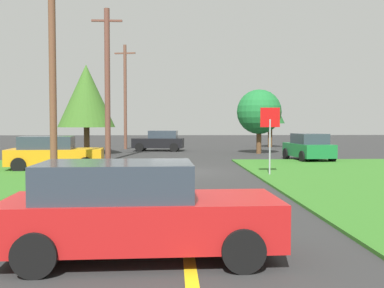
{
  "coord_description": "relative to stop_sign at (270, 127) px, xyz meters",
  "views": [
    {
      "loc": [
        -0.27,
        -20.96,
        2.29
      ],
      "look_at": [
        0.72,
        2.57,
        1.16
      ],
      "focal_mm": 42.81,
      "sensor_mm": 36.0,
      "label": 1
    }
  ],
  "objects": [
    {
      "name": "ground_plane",
      "position": [
        -3.83,
        1.81,
        -2.07
      ],
      "size": [
        120.0,
        120.0,
        0.0
      ],
      "primitive_type": "plane",
      "color": "#2E2E2E"
    },
    {
      "name": "lane_stripe_center",
      "position": [
        -3.83,
        -6.19,
        -2.06
      ],
      "size": [
        0.2,
        14.0,
        0.01
      ],
      "primitive_type": "cube",
      "color": "yellow",
      "rests_on": "ground"
    },
    {
      "name": "stop_sign",
      "position": [
        0.0,
        0.0,
        0.0
      ],
      "size": [
        0.82,
        0.08,
        2.9
      ],
      "rotation": [
        0.0,
        0.0,
        3.09
      ],
      "color": "#9EA0A8",
      "rests_on": "ground"
    },
    {
      "name": "car_approaching_junction",
      "position": [
        -5.16,
        17.31,
        -1.27
      ],
      "size": [
        4.17,
        2.4,
        1.62
      ],
      "rotation": [
        0.0,
        0.0,
        3.03
      ],
      "color": "black",
      "rests_on": "ground"
    },
    {
      "name": "parked_car_near_building",
      "position": [
        -9.8,
        2.88,
        -1.26
      ],
      "size": [
        4.54,
        2.39,
        1.62
      ],
      "rotation": [
        0.0,
        0.0,
        0.08
      ],
      "color": "orange",
      "rests_on": "ground"
    },
    {
      "name": "car_on_crossroad",
      "position": [
        3.94,
        7.56,
        -1.27
      ],
      "size": [
        2.34,
        4.02,
        1.62
      ],
      "rotation": [
        0.0,
        0.0,
        1.68
      ],
      "color": "#196B33",
      "rests_on": "ground"
    },
    {
      "name": "car_behind_on_main_road",
      "position": [
        -4.73,
        -11.52,
        -1.26
      ],
      "size": [
        4.61,
        2.09,
        1.62
      ],
      "rotation": [
        0.0,
        0.0,
        0.03
      ],
      "color": "red",
      "rests_on": "ground"
    },
    {
      "name": "utility_pole_near",
      "position": [
        -8.61,
        -1.7,
        1.9
      ],
      "size": [
        1.77,
        0.59,
        7.66
      ],
      "color": "brown",
      "rests_on": "ground"
    },
    {
      "name": "utility_pole_mid",
      "position": [
        -7.96,
        8.17,
        2.51
      ],
      "size": [
        1.8,
        0.33,
        8.96
      ],
      "color": "brown",
      "rests_on": "ground"
    },
    {
      "name": "utility_pole_far",
      "position": [
        -8.14,
        20.03,
        2.49
      ],
      "size": [
        1.79,
        0.42,
        8.83
      ],
      "color": "brown",
      "rests_on": "ground"
    },
    {
      "name": "oak_tree_left",
      "position": [
        2.16,
        13.89,
        0.96
      ],
      "size": [
        3.24,
        3.24,
        4.67
      ],
      "color": "brown",
      "rests_on": "ground"
    },
    {
      "name": "pine_tree_center",
      "position": [
        4.79,
        22.32,
        1.51
      ],
      "size": [
        2.62,
        2.62,
        5.07
      ],
      "color": "brown",
      "rests_on": "ground"
    },
    {
      "name": "oak_tree_right",
      "position": [
        -10.25,
        13.76,
        2.08
      ],
      "size": [
        4.04,
        4.04,
        6.38
      ],
      "color": "brown",
      "rests_on": "ground"
    }
  ]
}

